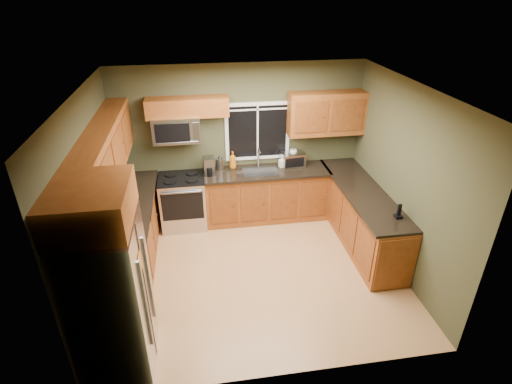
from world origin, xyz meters
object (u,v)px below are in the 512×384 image
object	(u,v)px
paper_towel_roll	(293,157)
cordless_phone	(399,214)
soap_bottle_b	(282,162)
refrigerator	(112,299)
microwave	(176,129)
coffee_maker	(209,167)
kettle	(220,163)
range	(183,201)
toaster_oven	(293,159)
soap_bottle_a	(233,160)

from	to	relation	value
paper_towel_roll	cordless_phone	bearing A→B (deg)	-62.89
paper_towel_roll	soap_bottle_b	size ratio (longest dim) A/B	1.56
refrigerator	microwave	bearing A→B (deg)	76.66
refrigerator	coffee_maker	bearing A→B (deg)	67.33
refrigerator	kettle	xyz separation A→B (m)	(1.36, 2.95, 0.16)
refrigerator	range	size ratio (longest dim) A/B	1.92
coffee_maker	soap_bottle_b	size ratio (longest dim) A/B	1.51
refrigerator	toaster_oven	xyz separation A→B (m)	(2.64, 2.92, 0.16)
microwave	cordless_phone	xyz separation A→B (m)	(2.99, -1.91, -0.73)
paper_towel_roll	soap_bottle_a	distance (m)	1.07
kettle	soap_bottle_a	size ratio (longest dim) A/B	0.85
coffee_maker	paper_towel_roll	xyz separation A→B (m)	(1.49, 0.18, -0.00)
coffee_maker	refrigerator	bearing A→B (deg)	-112.67
toaster_oven	coffee_maker	bearing A→B (deg)	-175.42
cordless_phone	kettle	bearing A→B (deg)	139.75
kettle	soap_bottle_b	bearing A→B (deg)	-2.70
coffee_maker	kettle	distance (m)	0.25
paper_towel_roll	soap_bottle_a	size ratio (longest dim) A/B	1.01
refrigerator	paper_towel_roll	size ratio (longest dim) A/B	5.88
refrigerator	paper_towel_roll	xyz separation A→B (m)	(2.66, 2.98, 0.18)
range	soap_bottle_b	distance (m)	1.84
refrigerator	soap_bottle_a	size ratio (longest dim) A/B	5.94
range	microwave	bearing A→B (deg)	90.02
cordless_phone	coffee_maker	bearing A→B (deg)	144.24
cordless_phone	paper_towel_roll	bearing A→B (deg)	117.11
range	microwave	xyz separation A→B (m)	(-0.00, 0.14, 1.26)
soap_bottle_a	cordless_phone	xyz separation A→B (m)	(2.09, -1.99, -0.09)
soap_bottle_b	cordless_phone	world-z (taller)	cordless_phone
refrigerator	range	world-z (taller)	refrigerator
kettle	soap_bottle_a	world-z (taller)	soap_bottle_a
toaster_oven	kettle	distance (m)	1.27
toaster_oven	paper_towel_roll	world-z (taller)	paper_towel_roll
toaster_oven	cordless_phone	bearing A→B (deg)	-61.67
toaster_oven	range	bearing A→B (deg)	-175.69
toaster_oven	soap_bottle_a	world-z (taller)	soap_bottle_a
microwave	toaster_oven	bearing A→B (deg)	0.32
range	kettle	bearing A→B (deg)	14.95
coffee_maker	kettle	xyz separation A→B (m)	(0.20, 0.15, -0.02)
microwave	soap_bottle_b	distance (m)	1.88
kettle	soap_bottle_b	distance (m)	1.08
coffee_maker	soap_bottle_a	bearing A→B (deg)	23.94
soap_bottle_a	soap_bottle_b	xyz separation A→B (m)	(0.85, -0.09, -0.05)
range	coffee_maker	bearing A→B (deg)	3.48
soap_bottle_a	soap_bottle_b	world-z (taller)	soap_bottle_a
refrigerator	kettle	size ratio (longest dim) A/B	6.98
refrigerator	cordless_phone	xyz separation A→B (m)	(3.68, 0.99, 0.10)
refrigerator	kettle	distance (m)	3.25
toaster_oven	coffee_maker	distance (m)	1.47
cordless_phone	soap_bottle_b	bearing A→B (deg)	122.98
refrigerator	soap_bottle_b	world-z (taller)	refrigerator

